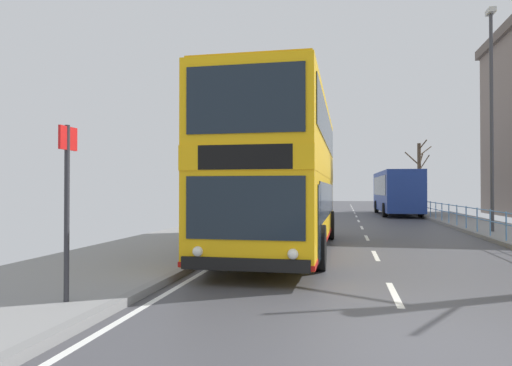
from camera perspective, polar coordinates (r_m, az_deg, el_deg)
ground at (r=6.09m, az=12.37°, el=-17.99°), size 15.80×140.00×0.20m
double_decker_bus_main at (r=13.87m, az=3.47°, el=1.23°), size 2.84×10.98×4.46m
background_bus_far_lane at (r=35.16m, az=16.99°, el=-0.99°), size 2.74×9.92×3.14m
pedestrian_railing_far_kerb at (r=20.72m, az=25.69°, el=-3.64°), size 0.05×30.52×0.97m
bus_stop_sign_near at (r=7.58m, az=-22.34°, el=-1.13°), size 0.08×0.44×2.68m
street_lamp_far_side at (r=21.36m, az=27.13°, el=8.65°), size 0.28×0.60×9.11m
bare_tree_far_00 at (r=43.57m, az=19.56°, el=1.14°), size 2.44×2.18×6.09m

